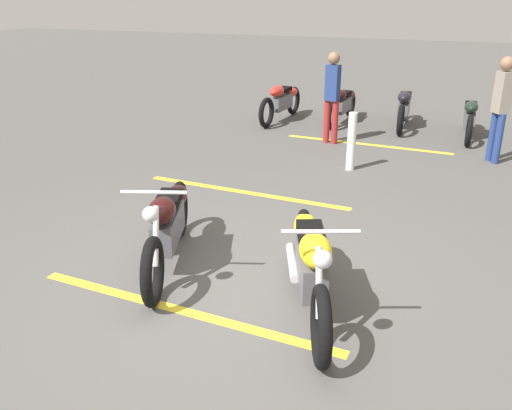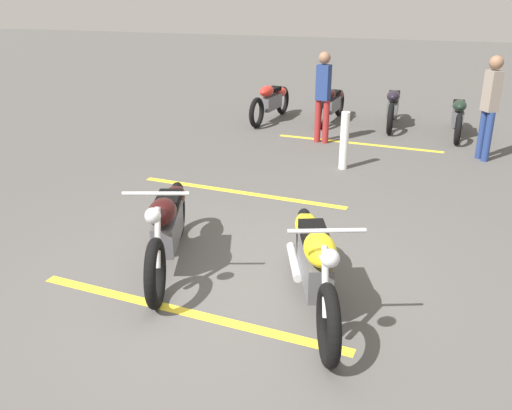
{
  "view_description": "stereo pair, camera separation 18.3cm",
  "coord_description": "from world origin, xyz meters",
  "px_view_note": "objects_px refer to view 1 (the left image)",
  "views": [
    {
      "loc": [
        -4.38,
        -1.96,
        2.79
      ],
      "look_at": [
        0.67,
        0.0,
        0.65
      ],
      "focal_mm": 38.5,
      "sensor_mm": 36.0,
      "label": 1
    },
    {
      "loc": [
        -4.44,
        -1.79,
        2.79
      ],
      "look_at": [
        0.67,
        0.0,
        0.65
      ],
      "focal_mm": 38.5,
      "sensor_mm": 36.0,
      "label": 2
    }
  ],
  "objects_px": {
    "motorcycle_dark_foreground": "(168,223)",
    "motorcycle_row_far_left": "(470,116)",
    "motorcycle_bright_foreground": "(311,262)",
    "bystander_secondary": "(501,105)",
    "motorcycle_row_center": "(343,104)",
    "motorcycle_row_left": "(404,106)",
    "bystander_near_row": "(332,93)",
    "motorcycle_row_right": "(282,101)",
    "bollard_post": "(352,142)"
  },
  "relations": [
    {
      "from": "motorcycle_dark_foreground",
      "to": "motorcycle_row_far_left",
      "type": "distance_m",
      "value": 7.52
    },
    {
      "from": "motorcycle_bright_foreground",
      "to": "motorcycle_row_far_left",
      "type": "relative_size",
      "value": 1.04
    },
    {
      "from": "motorcycle_bright_foreground",
      "to": "bystander_secondary",
      "type": "height_order",
      "value": "bystander_secondary"
    },
    {
      "from": "motorcycle_dark_foreground",
      "to": "bystander_secondary",
      "type": "height_order",
      "value": "bystander_secondary"
    },
    {
      "from": "motorcycle_row_center",
      "to": "bystander_secondary",
      "type": "bearing_deg",
      "value": 59.92
    },
    {
      "from": "motorcycle_bright_foreground",
      "to": "motorcycle_row_center",
      "type": "distance_m",
      "value": 7.8
    },
    {
      "from": "motorcycle_row_center",
      "to": "motorcycle_row_left",
      "type": "bearing_deg",
      "value": 94.61
    },
    {
      "from": "motorcycle_dark_foreground",
      "to": "bystander_secondary",
      "type": "distance_m",
      "value": 6.28
    },
    {
      "from": "motorcycle_dark_foreground",
      "to": "bystander_near_row",
      "type": "distance_m",
      "value": 5.54
    },
    {
      "from": "motorcycle_row_far_left",
      "to": "motorcycle_row_right",
      "type": "bearing_deg",
      "value": -92.95
    },
    {
      "from": "motorcycle_row_center",
      "to": "bystander_near_row",
      "type": "xyz_separation_m",
      "value": [
        -1.85,
        -0.19,
        0.55
      ]
    },
    {
      "from": "motorcycle_bright_foreground",
      "to": "motorcycle_row_right",
      "type": "height_order",
      "value": "motorcycle_bright_foreground"
    },
    {
      "from": "bollard_post",
      "to": "motorcycle_row_right",
      "type": "bearing_deg",
      "value": 36.09
    },
    {
      "from": "motorcycle_row_right",
      "to": "bystander_near_row",
      "type": "bearing_deg",
      "value": 49.17
    },
    {
      "from": "motorcycle_row_center",
      "to": "bollard_post",
      "type": "bearing_deg",
      "value": 18.5
    },
    {
      "from": "motorcycle_row_left",
      "to": "motorcycle_row_center",
      "type": "relative_size",
      "value": 1.07
    },
    {
      "from": "motorcycle_row_left",
      "to": "bystander_secondary",
      "type": "distance_m",
      "value": 2.79
    },
    {
      "from": "bystander_near_row",
      "to": "bystander_secondary",
      "type": "height_order",
      "value": "bystander_secondary"
    },
    {
      "from": "bystander_near_row",
      "to": "bollard_post",
      "type": "distance_m",
      "value": 1.75
    },
    {
      "from": "motorcycle_row_right",
      "to": "bystander_near_row",
      "type": "distance_m",
      "value": 2.22
    },
    {
      "from": "motorcycle_bright_foreground",
      "to": "motorcycle_row_left",
      "type": "height_order",
      "value": "motorcycle_bright_foreground"
    },
    {
      "from": "motorcycle_row_far_left",
      "to": "motorcycle_row_left",
      "type": "distance_m",
      "value": 1.4
    },
    {
      "from": "bystander_secondary",
      "to": "motorcycle_row_far_left",
      "type": "bearing_deg",
      "value": 72.76
    },
    {
      "from": "motorcycle_row_left",
      "to": "motorcycle_bright_foreground",
      "type": "bearing_deg",
      "value": -2.23
    },
    {
      "from": "motorcycle_row_center",
      "to": "motorcycle_row_right",
      "type": "bearing_deg",
      "value": -73.51
    },
    {
      "from": "motorcycle_bright_foreground",
      "to": "bystander_secondary",
      "type": "relative_size",
      "value": 1.19
    },
    {
      "from": "motorcycle_dark_foreground",
      "to": "motorcycle_row_center",
      "type": "relative_size",
      "value": 1.07
    },
    {
      "from": "motorcycle_bright_foreground",
      "to": "bollard_post",
      "type": "height_order",
      "value": "motorcycle_bright_foreground"
    },
    {
      "from": "motorcycle_row_right",
      "to": "motorcycle_row_center",
      "type": "bearing_deg",
      "value": 107.75
    },
    {
      "from": "motorcycle_bright_foreground",
      "to": "motorcycle_row_left",
      "type": "xyz_separation_m",
      "value": [
        7.69,
        0.13,
        -0.02
      ]
    },
    {
      "from": "motorcycle_bright_foreground",
      "to": "motorcycle_row_far_left",
      "type": "distance_m",
      "value": 7.36
    },
    {
      "from": "motorcycle_bright_foreground",
      "to": "bystander_secondary",
      "type": "xyz_separation_m",
      "value": [
        5.61,
        -1.66,
        0.53
      ]
    },
    {
      "from": "motorcycle_row_right",
      "to": "bystander_secondary",
      "type": "height_order",
      "value": "bystander_secondary"
    },
    {
      "from": "motorcycle_row_center",
      "to": "bystander_near_row",
      "type": "height_order",
      "value": "bystander_near_row"
    },
    {
      "from": "bystander_secondary",
      "to": "motorcycle_row_right",
      "type": "bearing_deg",
      "value": 125.99
    },
    {
      "from": "bollard_post",
      "to": "motorcycle_row_far_left",
      "type": "bearing_deg",
      "value": -30.41
    },
    {
      "from": "motorcycle_row_far_left",
      "to": "motorcycle_row_right",
      "type": "relative_size",
      "value": 0.94
    },
    {
      "from": "motorcycle_row_right",
      "to": "bystander_near_row",
      "type": "height_order",
      "value": "bystander_near_row"
    },
    {
      "from": "motorcycle_row_far_left",
      "to": "bystander_secondary",
      "type": "xyz_separation_m",
      "value": [
        -1.65,
        -0.45,
        0.57
      ]
    },
    {
      "from": "motorcycle_row_center",
      "to": "bollard_post",
      "type": "distance_m",
      "value": 3.49
    },
    {
      "from": "bystander_secondary",
      "to": "bystander_near_row",
      "type": "bearing_deg",
      "value": 143.49
    },
    {
      "from": "motorcycle_row_far_left",
      "to": "motorcycle_row_left",
      "type": "height_order",
      "value": "motorcycle_row_left"
    },
    {
      "from": "motorcycle_bright_foreground",
      "to": "motorcycle_row_right",
      "type": "bearing_deg",
      "value": 179.18
    },
    {
      "from": "motorcycle_bright_foreground",
      "to": "motorcycle_row_far_left",
      "type": "bearing_deg",
      "value": 149.09
    },
    {
      "from": "motorcycle_dark_foreground",
      "to": "motorcycle_row_center",
      "type": "height_order",
      "value": "motorcycle_dark_foreground"
    },
    {
      "from": "motorcycle_bright_foreground",
      "to": "motorcycle_row_center",
      "type": "height_order",
      "value": "motorcycle_bright_foreground"
    },
    {
      "from": "bystander_near_row",
      "to": "motorcycle_bright_foreground",
      "type": "bearing_deg",
      "value": -157.68
    },
    {
      "from": "motorcycle_bright_foreground",
      "to": "motorcycle_dark_foreground",
      "type": "xyz_separation_m",
      "value": [
        0.31,
        1.66,
        0.0
      ]
    },
    {
      "from": "motorcycle_dark_foreground",
      "to": "bystander_near_row",
      "type": "height_order",
      "value": "bystander_near_row"
    },
    {
      "from": "motorcycle_row_far_left",
      "to": "bystander_secondary",
      "type": "relative_size",
      "value": 1.15
    }
  ]
}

